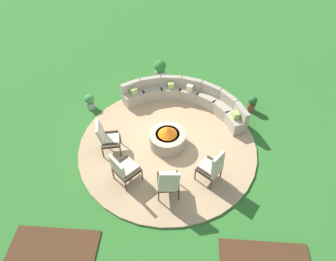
% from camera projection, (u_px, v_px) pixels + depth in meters
% --- Properties ---
extents(ground_plane, '(24.00, 24.00, 0.00)m').
position_uv_depth(ground_plane, '(168.00, 145.00, 8.88)').
color(ground_plane, '#2D6B28').
extents(patio_circle, '(5.35, 5.35, 0.06)m').
position_uv_depth(patio_circle, '(168.00, 145.00, 8.86)').
color(patio_circle, tan).
rests_on(patio_circle, ground_plane).
extents(fire_pit, '(1.09, 1.09, 0.74)m').
position_uv_depth(fire_pit, '(168.00, 138.00, 8.63)').
color(fire_pit, '#9E937F').
rests_on(fire_pit, patio_circle).
extents(curved_stone_bench, '(4.13, 2.03, 0.78)m').
position_uv_depth(curved_stone_bench, '(187.00, 99.00, 9.85)').
color(curved_stone_bench, '#9E937F').
rests_on(curved_stone_bench, patio_circle).
extents(lounge_chair_front_left, '(0.68, 0.63, 1.11)m').
position_uv_depth(lounge_chair_front_left, '(107.00, 137.00, 8.26)').
color(lounge_chair_front_left, '#2D2319').
rests_on(lounge_chair_front_left, patio_circle).
extents(lounge_chair_front_right, '(0.83, 0.85, 1.05)m').
position_uv_depth(lounge_chair_front_right, '(124.00, 168.00, 7.53)').
color(lounge_chair_front_right, '#2D2319').
rests_on(lounge_chair_front_right, patio_circle).
extents(lounge_chair_back_left, '(0.63, 0.65, 1.13)m').
position_uv_depth(lounge_chair_back_left, '(168.00, 182.00, 7.21)').
color(lounge_chair_back_left, '#2D2319').
rests_on(lounge_chair_back_left, patio_circle).
extents(lounge_chair_back_right, '(0.74, 0.76, 1.12)m').
position_uv_depth(lounge_chair_back_right, '(212.00, 167.00, 7.53)').
color(lounge_chair_back_right, '#2D2319').
rests_on(lounge_chair_back_right, patio_circle).
extents(potted_plant_0, '(0.29, 0.29, 0.58)m').
position_uv_depth(potted_plant_0, '(252.00, 103.00, 9.78)').
color(potted_plant_0, brown).
rests_on(potted_plant_0, ground_plane).
extents(potted_plant_1, '(0.46, 0.46, 0.74)m').
position_uv_depth(potted_plant_1, '(160.00, 68.00, 11.04)').
color(potted_plant_1, '#A89E8E').
rests_on(potted_plant_1, ground_plane).
extents(potted_plant_2, '(0.32, 0.32, 0.55)m').
position_uv_depth(potted_plant_2, '(90.00, 101.00, 9.87)').
color(potted_plant_2, '#A89E8E').
rests_on(potted_plant_2, ground_plane).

